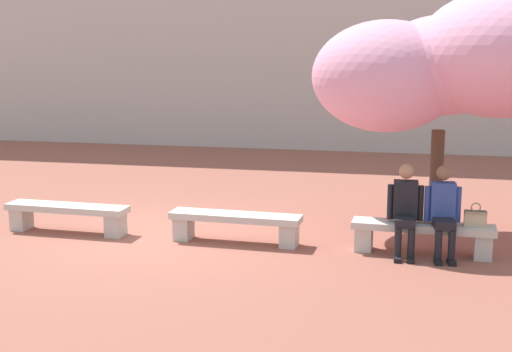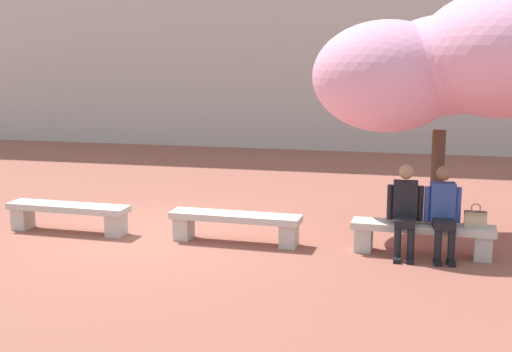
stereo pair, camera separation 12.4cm
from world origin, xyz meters
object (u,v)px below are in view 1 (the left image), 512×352
stone_bench_center (235,223)px  handbag (475,217)px  cherry_tree_main (451,64)px  person_seated_right (443,208)px  stone_bench_near_west (67,213)px  person_seated_left (405,206)px  stone_bench_near_east (423,233)px

stone_bench_center → handbag: (3.46, -0.01, 0.27)m
handbag → cherry_tree_main: size_ratio=0.08×
stone_bench_center → handbag: bearing=-0.1°
stone_bench_center → person_seated_right: bearing=-1.0°
stone_bench_near_west → person_seated_left: person_seated_left is taller
stone_bench_near_west → handbag: bearing=-0.1°
stone_bench_near_east → stone_bench_near_west: bearing=180.0°
person_seated_left → person_seated_right: 0.52m
person_seated_left → cherry_tree_main: size_ratio=0.32×
person_seated_left → person_seated_right: size_ratio=1.00×
stone_bench_near_west → cherry_tree_main: (5.83, 1.20, 2.35)m
stone_bench_center → person_seated_right: size_ratio=1.56×
person_seated_left → person_seated_right: (0.52, 0.00, 0.00)m
person_seated_left → person_seated_right: bearing=0.0°
stone_bench_near_west → person_seated_left: 5.26m
stone_bench_center → stone_bench_near_east: same height
stone_bench_near_east → cherry_tree_main: 2.66m
stone_bench_near_west → cherry_tree_main: size_ratio=0.49×
stone_bench_center → person_seated_left: (2.49, -0.05, 0.39)m
handbag → person_seated_left: bearing=-177.2°
stone_bench_center → stone_bench_near_east: 2.75m
handbag → cherry_tree_main: 2.43m
handbag → cherry_tree_main: (-0.37, 1.20, 2.08)m
stone_bench_near_east → cherry_tree_main: bearing=74.5°
stone_bench_near_west → handbag: (6.21, -0.01, 0.27)m
stone_bench_center → cherry_tree_main: size_ratio=0.49×
cherry_tree_main → stone_bench_near_east: bearing=-105.5°
stone_bench_near_east → cherry_tree_main: cherry_tree_main is taller
stone_bench_near_east → handbag: bearing=-0.5°
person_seated_right → person_seated_left: bearing=-180.0°
stone_bench_near_east → person_seated_left: bearing=-168.1°
person_seated_left → cherry_tree_main: bearing=64.8°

